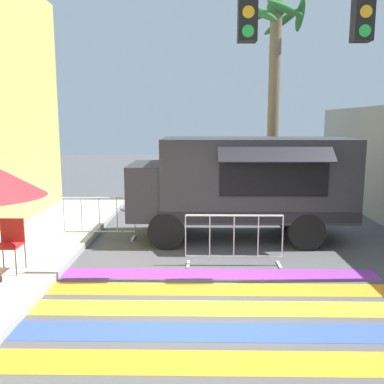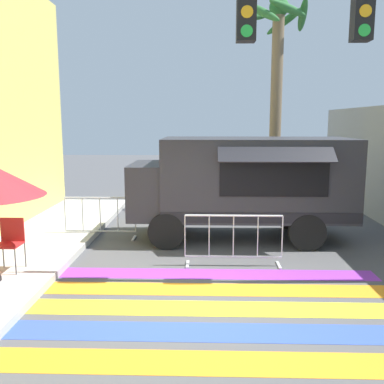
{
  "view_description": "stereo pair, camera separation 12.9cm",
  "coord_description": "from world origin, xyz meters",
  "px_view_note": "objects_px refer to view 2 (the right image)",
  "views": [
    {
      "loc": [
        -0.17,
        -6.73,
        2.88
      ],
      "look_at": [
        -0.32,
        2.4,
        1.36
      ],
      "focal_mm": 40.0,
      "sensor_mm": 36.0,
      "label": 1
    },
    {
      "loc": [
        -0.04,
        -6.72,
        2.88
      ],
      "look_at": [
        -0.32,
        2.4,
        1.36
      ],
      "focal_mm": 40.0,
      "sensor_mm": 36.0,
      "label": 2
    }
  ],
  "objects_px": {
    "barricade_side": "(100,218)",
    "food_truck": "(239,181)",
    "folding_chair": "(10,239)",
    "palm_tree": "(277,72)",
    "traffic_signal_pole": "(360,54)",
    "barricade_front": "(233,241)"
  },
  "relations": [
    {
      "from": "barricade_side",
      "to": "food_truck",
      "type": "bearing_deg",
      "value": 2.38
    },
    {
      "from": "folding_chair",
      "to": "palm_tree",
      "type": "distance_m",
      "value": 9.43
    },
    {
      "from": "traffic_signal_pole",
      "to": "food_truck",
      "type": "bearing_deg",
      "value": 122.17
    },
    {
      "from": "food_truck",
      "to": "barricade_side",
      "type": "distance_m",
      "value": 3.54
    },
    {
      "from": "food_truck",
      "to": "traffic_signal_pole",
      "type": "bearing_deg",
      "value": -57.83
    },
    {
      "from": "food_truck",
      "to": "barricade_front",
      "type": "bearing_deg",
      "value": -97.19
    },
    {
      "from": "folding_chair",
      "to": "palm_tree",
      "type": "height_order",
      "value": "palm_tree"
    },
    {
      "from": "folding_chair",
      "to": "barricade_side",
      "type": "xyz_separation_m",
      "value": [
        1.03,
        2.65,
        -0.21
      ]
    },
    {
      "from": "traffic_signal_pole",
      "to": "barricade_side",
      "type": "height_order",
      "value": "traffic_signal_pole"
    },
    {
      "from": "barricade_side",
      "to": "traffic_signal_pole",
      "type": "bearing_deg",
      "value": -27.25
    },
    {
      "from": "folding_chair",
      "to": "palm_tree",
      "type": "relative_size",
      "value": 0.14
    },
    {
      "from": "traffic_signal_pole",
      "to": "barricade_side",
      "type": "relative_size",
      "value": 3.13
    },
    {
      "from": "food_truck",
      "to": "traffic_signal_pole",
      "type": "distance_m",
      "value": 4.19
    },
    {
      "from": "traffic_signal_pole",
      "to": "barricade_front",
      "type": "bearing_deg",
      "value": 159.74
    },
    {
      "from": "barricade_front",
      "to": "palm_tree",
      "type": "bearing_deg",
      "value": 73.52
    },
    {
      "from": "folding_chair",
      "to": "palm_tree",
      "type": "bearing_deg",
      "value": 64.31
    },
    {
      "from": "barricade_front",
      "to": "barricade_side",
      "type": "xyz_separation_m",
      "value": [
        -3.15,
        1.92,
        -0.01
      ]
    },
    {
      "from": "food_truck",
      "to": "barricade_front",
      "type": "relative_size",
      "value": 2.69
    },
    {
      "from": "barricade_side",
      "to": "palm_tree",
      "type": "height_order",
      "value": "palm_tree"
    },
    {
      "from": "barricade_front",
      "to": "palm_tree",
      "type": "height_order",
      "value": "palm_tree"
    },
    {
      "from": "food_truck",
      "to": "barricade_side",
      "type": "xyz_separation_m",
      "value": [
        -3.41,
        -0.14,
        -0.93
      ]
    },
    {
      "from": "food_truck",
      "to": "palm_tree",
      "type": "distance_m",
      "value": 4.89
    }
  ]
}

